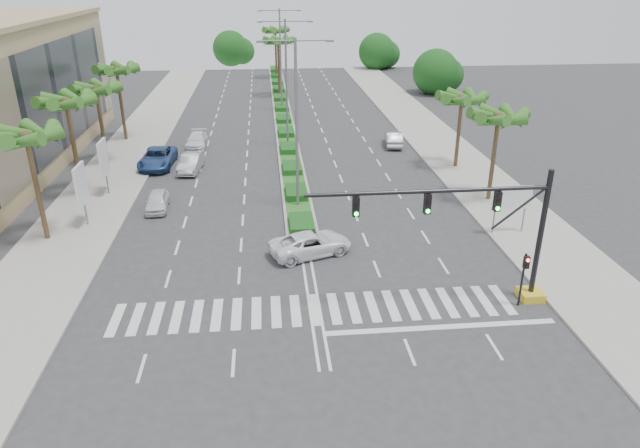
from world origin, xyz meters
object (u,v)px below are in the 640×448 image
object	(u,v)px
car_crossing	(311,244)
car_right	(394,139)
car_parked_b	(191,163)
car_parked_d	(197,140)
car_parked_a	(157,201)
car_parked_c	(158,158)

from	to	relation	value
car_crossing	car_right	xyz separation A→B (m)	(10.19, 23.02, 0.01)
car_parked_b	car_parked_d	distance (m)	7.62
car_parked_a	car_parked_d	bearing A→B (deg)	82.55
car_parked_b	car_right	world-z (taller)	car_parked_b
car_right	car_crossing	bearing A→B (deg)	73.91
car_parked_b	car_parked_c	bearing A→B (deg)	159.97
car_parked_d	car_crossing	xyz separation A→B (m)	(9.29, -24.57, 0.04)
car_parked_b	car_right	bearing A→B (deg)	24.12
car_parked_c	car_parked_d	bearing A→B (deg)	67.47
car_parked_b	car_crossing	world-z (taller)	car_parked_b
car_parked_c	car_crossing	xyz separation A→B (m)	(12.11, -18.50, -0.10)
car_parked_b	car_crossing	size ratio (longest dim) A/B	0.89
car_parked_d	car_right	xyz separation A→B (m)	(19.47, -1.55, 0.05)
car_parked_c	car_right	world-z (taller)	car_parked_c
car_parked_b	car_parked_c	size ratio (longest dim) A/B	0.77
car_parked_a	car_parked_c	xyz separation A→B (m)	(-1.57, 10.20, 0.17)
car_parked_a	car_parked_c	distance (m)	10.32
car_parked_a	car_parked_d	xyz separation A→B (m)	(1.26, 16.27, 0.02)
car_parked_d	car_right	distance (m)	19.53
car_parked_a	car_crossing	world-z (taller)	car_crossing
car_parked_b	car_right	size ratio (longest dim) A/B	1.03
car_right	car_parked_b	bearing A→B (deg)	25.30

